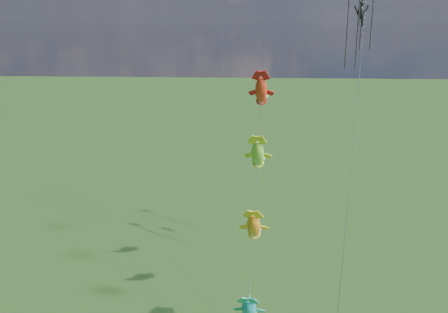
{
  "coord_description": "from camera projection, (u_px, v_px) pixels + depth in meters",
  "views": [
    {
      "loc": [
        12.47,
        -18.59,
        19.32
      ],
      "look_at": [
        10.73,
        10.07,
        11.34
      ],
      "focal_mm": 40.0,
      "sensor_mm": 36.0,
      "label": 1
    }
  ],
  "objects": [
    {
      "name": "fish_windsock_rig",
      "position": [
        256.0,
        189.0,
        28.19
      ],
      "size": [
        1.42,
        15.95,
        17.81
      ],
      "rotation": [
        0.0,
        0.0,
        0.26
      ],
      "color": "brown",
      "rests_on": "ground"
    },
    {
      "name": "parafoil_rig",
      "position": [
        362.0,
        6.0,
        31.14
      ],
      "size": [
        4.71,
        17.18,
        26.78
      ],
      "rotation": [
        0.0,
        0.0,
        -0.15
      ],
      "color": "brown",
      "rests_on": "ground"
    }
  ]
}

